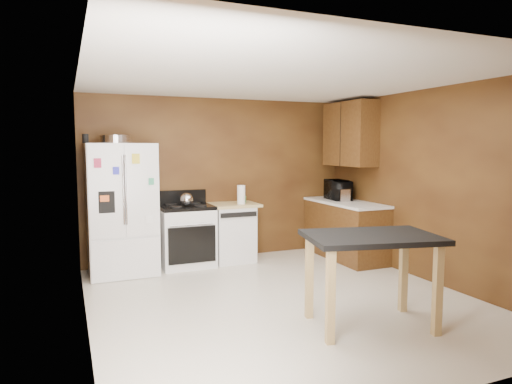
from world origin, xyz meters
TOP-DOWN VIEW (x-y plane):
  - floor at (0.00, 0.00)m, footprint 4.50×4.50m
  - ceiling at (0.00, 0.00)m, footprint 4.50×4.50m
  - wall_back at (0.00, 2.25)m, footprint 4.20×0.00m
  - wall_front at (0.00, -2.25)m, footprint 4.20×0.00m
  - wall_left at (-2.10, 0.00)m, footprint 0.00×4.50m
  - wall_right at (2.10, 0.00)m, footprint 0.00×4.50m
  - roasting_pan at (-1.59, 1.92)m, footprint 0.44×0.44m
  - pen_cup at (-1.99, 1.81)m, footprint 0.08×0.08m
  - kettle at (-0.65, 1.83)m, footprint 0.19×0.19m
  - paper_towel at (0.19, 1.84)m, footprint 0.13×0.13m
  - green_canister at (0.30, 2.03)m, footprint 0.11×0.11m
  - toaster at (1.77, 1.51)m, footprint 0.19×0.28m
  - microwave at (1.82, 1.70)m, footprint 0.42×0.56m
  - refrigerator at (-1.55, 1.86)m, footprint 0.90×0.80m
  - gas_range at (-0.64, 1.92)m, footprint 0.76×0.68m
  - dishwasher at (0.08, 1.95)m, footprint 0.78×0.63m
  - right_cabinets at (1.84, 1.48)m, footprint 0.63×1.58m
  - island at (0.46, -1.00)m, footprint 1.39×1.07m

SIDE VIEW (x-z plane):
  - floor at x=0.00m, z-range 0.00..0.00m
  - dishwasher at x=0.08m, z-range 0.01..0.90m
  - gas_range at x=-0.64m, z-range -0.09..1.01m
  - island at x=0.46m, z-range 0.32..1.23m
  - refrigerator at x=-1.55m, z-range 0.00..1.80m
  - right_cabinets at x=1.84m, z-range -0.32..2.13m
  - green_canister at x=0.30m, z-range 0.89..0.99m
  - kettle at x=-0.65m, z-range 0.90..1.09m
  - toaster at x=1.77m, z-range 0.90..1.09m
  - paper_towel at x=0.19m, z-range 0.89..1.17m
  - microwave at x=1.82m, z-range 0.90..1.19m
  - wall_back at x=0.00m, z-range -0.85..3.35m
  - wall_front at x=0.00m, z-range -0.85..3.35m
  - wall_left at x=-2.10m, z-range -1.00..3.50m
  - wall_right at x=2.10m, z-range -1.00..3.50m
  - roasting_pan at x=-1.59m, z-range 1.80..1.91m
  - pen_cup at x=-1.99m, z-range 1.80..1.92m
  - ceiling at x=0.00m, z-range 2.50..2.50m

